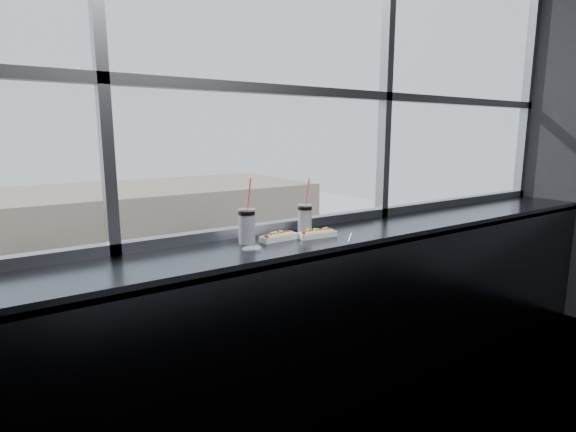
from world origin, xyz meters
TOP-DOWN VIEW (x-y plane):
  - wall_back_lower at (0.00, 1.50)m, footprint 6.00×0.00m
  - window_glass at (0.00, 1.52)m, footprint 6.00×0.00m
  - window_mullions at (0.00, 1.50)m, footprint 6.00×0.08m
  - counter at (0.00, 1.23)m, footprint 6.00×0.55m
  - counter_fascia at (0.00, 0.97)m, footprint 6.00×0.04m
  - hotdog_tray_left at (-0.11, 1.26)m, footprint 0.24×0.09m
  - hotdog_tray_right at (0.13, 1.19)m, footprint 0.25×0.11m
  - soda_cup_left at (-0.30, 1.31)m, footprint 0.10×0.10m
  - soda_cup_right at (0.13, 1.32)m, footprint 0.10×0.10m
  - loose_straw at (0.28, 1.06)m, footprint 0.18×0.17m
  - wrapper at (-0.36, 1.15)m, footprint 0.11×0.08m
  - plaza_ground at (0.00, 45.00)m, footprint 120.00×120.00m
  - street_asphalt at (0.00, 21.50)m, footprint 80.00×10.00m
  - far_sidewalk at (0.00, 29.50)m, footprint 80.00×6.00m
  - far_building at (0.00, 39.50)m, footprint 50.00×14.00m
  - car_near_e at (15.32, 17.50)m, footprint 3.41×6.95m
  - car_near_d at (5.73, 17.50)m, footprint 3.18×6.26m
  - car_far_c at (10.20, 25.50)m, footprint 3.45×6.67m
  - car_near_c at (0.75, 17.50)m, footprint 2.99×6.69m
  - car_far_b at (3.91, 25.50)m, footprint 3.51×6.71m
  - pedestrian_d at (8.48, 28.69)m, footprint 0.92×0.69m
  - pedestrian_c at (3.33, 28.66)m, footprint 0.65×0.87m
  - pedestrian_b at (-1.29, 28.84)m, footprint 0.63×0.84m
  - tree_center at (0.76, 29.50)m, footprint 3.58×3.58m
  - tree_right at (12.04, 29.50)m, footprint 3.66×3.66m

SIDE VIEW (x-z plane):
  - plaza_ground at x=0.00m, z-range -11.00..-11.00m
  - far_sidewalk at x=0.00m, z-range -11.00..-10.96m
  - street_asphalt at x=0.00m, z-range -11.00..-10.94m
  - pedestrian_b at x=-1.29m, z-range -10.96..-9.07m
  - pedestrian_c at x=3.33m, z-range -10.96..-9.01m
  - car_near_d at x=5.73m, z-range -10.94..-8.94m
  - pedestrian_d at x=8.48m, z-range -10.96..-8.89m
  - car_far_c at x=10.20m, z-range -10.94..-8.81m
  - car_far_b at x=3.91m, z-range -10.94..-8.80m
  - car_near_c at x=0.75m, z-range -10.94..-8.74m
  - car_near_e at x=15.32m, z-range -10.94..-8.70m
  - tree_center at x=0.76m, z-range -10.00..-4.40m
  - tree_right at x=12.04m, z-range -9.98..-4.27m
  - far_building at x=0.00m, z-range -11.00..-3.00m
  - wall_back_lower at x=0.00m, z-range -2.45..3.55m
  - counter_fascia at x=0.00m, z-range 0.03..1.07m
  - counter at x=0.00m, z-range 1.04..1.10m
  - loose_straw at x=0.28m, z-range 1.10..1.11m
  - wrapper at x=-0.36m, z-range 1.10..1.13m
  - hotdog_tray_left at x=-0.11m, z-range 1.09..1.15m
  - hotdog_tray_right at x=0.13m, z-range 1.09..1.15m
  - soda_cup_right at x=0.13m, z-range 1.03..1.38m
  - soda_cup_left at x=-0.30m, z-range 1.02..1.40m
  - window_glass at x=0.00m, z-range -0.70..5.30m
  - window_mullions at x=0.00m, z-range 1.10..3.50m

